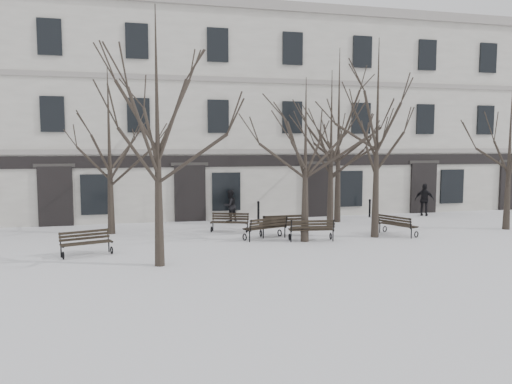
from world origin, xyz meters
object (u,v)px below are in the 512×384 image
object	(u,v)px
tree_0	(157,105)
bench_4	(283,224)
tree_3	(510,143)
bench_5	(397,224)
tree_1	(306,140)
bench_3	(230,222)
bench_2	(312,229)
bench_1	(266,227)
bench_0	(86,242)
tree_2	(377,114)

from	to	relation	value
tree_0	bench_4	xyz separation A→B (m)	(5.43, 3.92, -4.66)
tree_3	bench_5	distance (m)	6.78
tree_1	tree_3	distance (m)	10.17
bench_4	bench_3	bearing A→B (deg)	-42.86
bench_5	bench_2	bearing A→B (deg)	72.17
bench_1	bench_4	size ratio (longest dim) A/B	1.00
tree_0	bench_5	world-z (taller)	tree_0
tree_0	bench_1	bearing A→B (deg)	37.99
tree_1	bench_4	distance (m)	3.82
bench_0	bench_3	distance (m)	6.89
tree_0	tree_2	size ratio (longest dim) A/B	1.00
bench_2	bench_3	distance (m)	4.13
bench_4	tree_0	bearing A→B (deg)	35.12
tree_0	tree_2	bearing A→B (deg)	17.75
bench_1	bench_5	world-z (taller)	bench_1
bench_0	bench_2	xyz separation A→B (m)	(8.73, 0.55, 0.02)
tree_2	bench_3	world-z (taller)	tree_2
tree_3	bench_4	xyz separation A→B (m)	(-10.71, 0.61, -3.46)
bench_2	tree_3	bearing A→B (deg)	-168.70
tree_1	tree_2	xyz separation A→B (m)	(3.24, 0.20, 1.09)
bench_0	tree_2	bearing A→B (deg)	-14.27
tree_3	bench_2	size ratio (longest dim) A/B	3.36
tree_2	bench_0	size ratio (longest dim) A/B	4.51
tree_0	bench_1	distance (m)	7.44
bench_2	bench_4	size ratio (longest dim) A/B	0.96
tree_0	bench_4	size ratio (longest dim) A/B	4.19
bench_4	bench_0	bearing A→B (deg)	11.81
bench_3	bench_2	bearing A→B (deg)	-26.01
tree_3	bench_4	world-z (taller)	tree_3
bench_2	bench_4	distance (m)	1.46
tree_0	bench_1	world-z (taller)	tree_0
tree_2	bench_0	xyz separation A→B (m)	(-11.69, -0.79, -4.74)
tree_1	tree_0	bearing A→B (deg)	-155.29
bench_3	bench_4	world-z (taller)	bench_4
bench_1	bench_3	world-z (taller)	bench_1
bench_2	bench_5	xyz separation A→B (m)	(4.09, 0.38, -0.02)
bench_0	bench_3	xyz separation A→B (m)	(5.90, 3.56, -0.02)
bench_1	bench_5	size ratio (longest dim) A/B	1.07
tree_1	bench_3	bearing A→B (deg)	130.63
bench_4	bench_5	bearing A→B (deg)	169.89
bench_2	bench_4	xyz separation A→B (m)	(-0.83, 1.20, 0.04)
tree_1	bench_5	bearing A→B (deg)	4.58
tree_2	bench_4	bearing A→B (deg)	165.74
tree_0	tree_2	world-z (taller)	tree_2
bench_0	bench_1	size ratio (longest dim) A/B	0.94
tree_2	bench_1	size ratio (longest dim) A/B	4.22
bench_0	tree_3	bearing A→B (deg)	-14.60
bench_4	tree_2	bearing A→B (deg)	165.03
tree_1	bench_3	world-z (taller)	tree_1
tree_0	tree_3	world-z (taller)	tree_0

